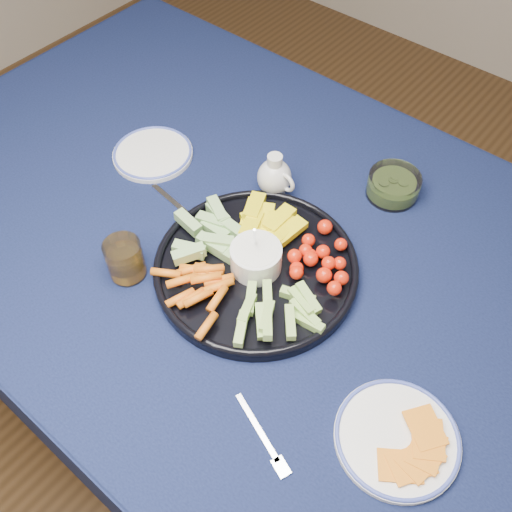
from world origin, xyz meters
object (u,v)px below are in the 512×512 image
Objects in this scene: dining_table at (245,253)px; side_plate_extra at (153,153)px; crudite_platter at (255,264)px; juice_tumbler at (125,261)px; creamer_pitcher at (275,177)px; cheese_plate at (397,437)px; pickle_bowl at (393,186)px.

dining_table is 0.32m from side_plate_extra.
crudite_platter is 0.24m from juice_tumbler.
cheese_plate is (0.49, -0.30, -0.03)m from creamer_pitcher.
side_plate_extra is at bearing 165.01° from crudite_platter.
creamer_pitcher is at bearing 17.14° from side_plate_extra.
juice_tumbler is (-0.57, -0.05, 0.03)m from cheese_plate.
juice_tumbler reaches higher than dining_table.
juice_tumbler is (-0.10, -0.23, 0.12)m from dining_table.
pickle_bowl is 0.61× the size of side_plate_extra.
cheese_plate is at bearing -31.86° from creamer_pitcher.
crudite_platter reaches higher than side_plate_extra.
creamer_pitcher is at bearing 148.14° from cheese_plate.
juice_tumbler is at bearing -112.70° from dining_table.
cheese_plate is 0.80m from side_plate_extra.
creamer_pitcher is 0.36m from juice_tumbler.
creamer_pitcher is at bearing 97.51° from dining_table.
side_plate_extra is (-0.28, -0.09, -0.04)m from creamer_pitcher.
pickle_bowl reaches higher than side_plate_extra.
crudite_platter is at bearing -105.15° from pickle_bowl.
dining_table is 4.24× the size of crudite_platter.
juice_tumbler is 0.33m from side_plate_extra.
pickle_bowl is at bearing 61.05° from juice_tumbler.
pickle_bowl is at bearing 38.12° from creamer_pitcher.
crudite_platter is 0.40m from side_plate_extra.
pickle_bowl is at bearing 56.32° from dining_table.
dining_table is 16.45× the size of creamer_pitcher.
dining_table is at bearing 140.56° from crudite_platter.
cheese_plate is at bearing -15.59° from side_plate_extra.
juice_tumbler is at bearing -175.37° from cheese_plate.
creamer_pitcher is 0.25m from pickle_bowl.
juice_tumbler reaches higher than cheese_plate.
juice_tumbler is at bearing -118.95° from pickle_bowl.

